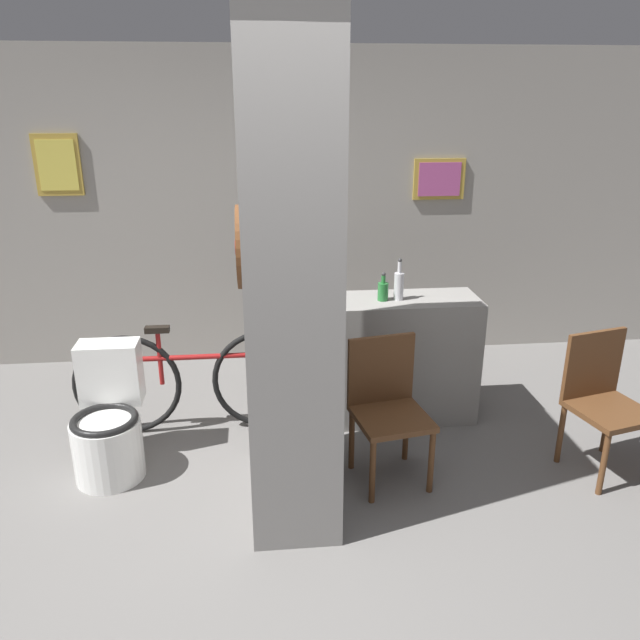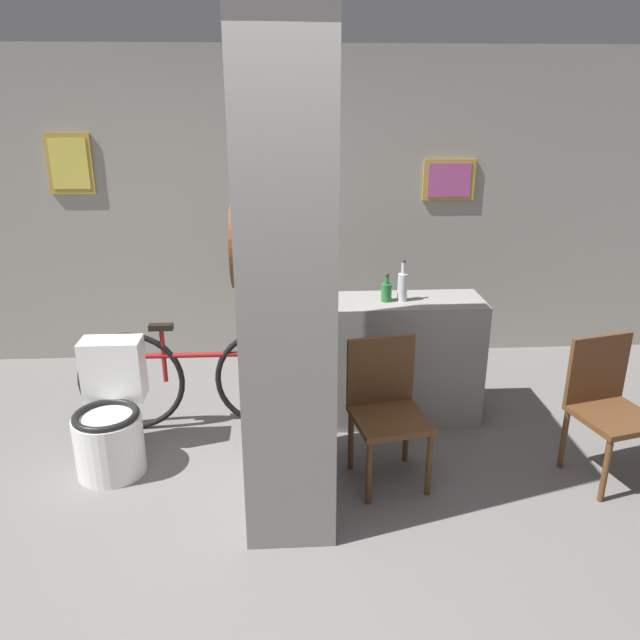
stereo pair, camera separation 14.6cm
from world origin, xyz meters
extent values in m
plane|color=slate|center=(0.00, 0.00, 0.00)|extent=(14.00, 14.00, 0.00)
cube|color=gray|center=(0.00, 2.63, 1.30)|extent=(8.00, 0.06, 2.60)
cube|color=#B79338|center=(-1.60, 2.58, 1.70)|extent=(0.36, 0.02, 0.48)
cube|color=#E0CC4C|center=(-1.60, 2.57, 1.70)|extent=(0.30, 0.01, 0.39)
cube|color=#B79338|center=(1.50, 2.58, 1.55)|extent=(0.44, 0.02, 0.34)
cube|color=#B24C8C|center=(1.50, 2.57, 1.55)|extent=(0.36, 0.01, 0.28)
cube|color=gray|center=(0.11, 0.47, 1.30)|extent=(0.46, 0.94, 2.60)
cylinder|color=#593319|center=(-0.13, 0.28, 1.55)|extent=(0.03, 0.40, 0.40)
cylinder|color=red|center=(-0.15, 0.28, 1.55)|extent=(0.01, 0.07, 0.07)
cube|color=gray|center=(0.79, 1.37, 0.45)|extent=(1.37, 0.44, 0.90)
cylinder|color=white|center=(-1.00, 0.77, 0.19)|extent=(0.42, 0.42, 0.38)
torus|color=black|center=(-1.00, 0.77, 0.39)|extent=(0.40, 0.40, 0.04)
cube|color=white|center=(-1.00, 1.04, 0.58)|extent=(0.38, 0.20, 0.40)
cylinder|color=brown|center=(0.56, 0.35, 0.20)|extent=(0.04, 0.04, 0.41)
cylinder|color=brown|center=(0.92, 0.42, 0.20)|extent=(0.04, 0.04, 0.41)
cylinder|color=brown|center=(0.50, 0.72, 0.20)|extent=(0.04, 0.04, 0.41)
cylinder|color=brown|center=(0.86, 0.78, 0.20)|extent=(0.04, 0.04, 0.41)
cube|color=brown|center=(0.71, 0.57, 0.42)|extent=(0.49, 0.49, 0.04)
cube|color=brown|center=(0.68, 0.76, 0.66)|extent=(0.42, 0.11, 0.43)
cylinder|color=brown|center=(1.92, 0.30, 0.20)|extent=(0.04, 0.04, 0.41)
cylinder|color=brown|center=(1.83, 0.65, 0.20)|extent=(0.04, 0.04, 0.41)
cylinder|color=brown|center=(2.19, 0.74, 0.20)|extent=(0.04, 0.04, 0.41)
cube|color=brown|center=(2.05, 0.52, 0.42)|extent=(0.51, 0.51, 0.04)
cube|color=brown|center=(2.01, 0.71, 0.66)|extent=(0.42, 0.13, 0.43)
torus|color=black|center=(-0.96, 1.30, 0.36)|extent=(0.73, 0.04, 0.73)
torus|color=black|center=(-0.03, 1.30, 0.36)|extent=(0.73, 0.04, 0.73)
cylinder|color=maroon|center=(-0.49, 1.30, 0.55)|extent=(0.86, 0.04, 0.04)
cylinder|color=maroon|center=(-0.73, 1.30, 0.55)|extent=(0.03, 0.03, 0.38)
cylinder|color=maroon|center=(-0.07, 1.30, 0.55)|extent=(0.03, 0.03, 0.34)
cube|color=black|center=(-0.73, 1.30, 0.76)|extent=(0.16, 0.06, 0.04)
cylinder|color=#262626|center=(-0.07, 1.30, 0.73)|extent=(0.03, 0.42, 0.03)
cylinder|color=silver|center=(0.90, 1.36, 0.99)|extent=(0.07, 0.07, 0.19)
cylinder|color=silver|center=(0.90, 1.36, 1.13)|extent=(0.03, 0.03, 0.08)
sphere|color=#333333|center=(0.90, 1.36, 1.18)|extent=(0.03, 0.03, 0.03)
cylinder|color=#267233|center=(0.80, 1.35, 0.96)|extent=(0.07, 0.07, 0.12)
cylinder|color=#267233|center=(0.80, 1.35, 1.05)|extent=(0.03, 0.03, 0.05)
sphere|color=#333333|center=(0.80, 1.35, 1.08)|extent=(0.03, 0.03, 0.03)
camera|label=1|loc=(-0.04, -2.64, 2.24)|focal=35.00mm
camera|label=2|loc=(0.11, -2.65, 2.24)|focal=35.00mm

